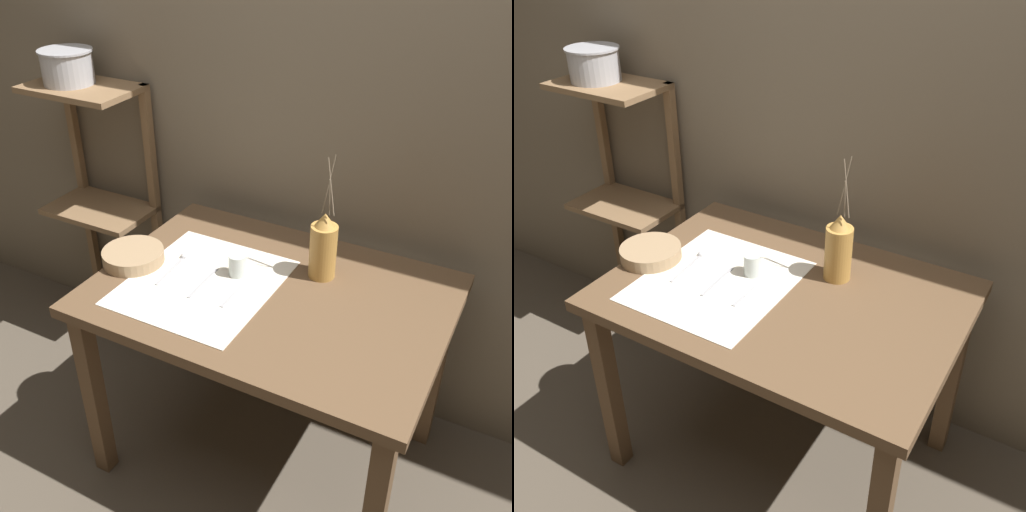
{
  "view_description": "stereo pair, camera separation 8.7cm",
  "coord_description": "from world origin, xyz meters",
  "views": [
    {
      "loc": [
        0.73,
        -1.46,
        1.94
      ],
      "look_at": [
        -0.05,
        0.0,
        0.91
      ],
      "focal_mm": 42.0,
      "sensor_mm": 36.0,
      "label": 1
    },
    {
      "loc": [
        0.8,
        -1.42,
        1.94
      ],
      "look_at": [
        -0.05,
        0.0,
        0.91
      ],
      "focal_mm": 42.0,
      "sensor_mm": 36.0,
      "label": 2
    }
  ],
  "objects": [
    {
      "name": "wooden_shelf_unit",
      "position": [
        -1.03,
        0.37,
        0.85
      ],
      "size": [
        0.46,
        0.3,
        1.25
      ],
      "color": "brown",
      "rests_on": "ground_plane"
    },
    {
      "name": "fork_inner",
      "position": [
        -0.09,
        -0.07,
        0.79
      ],
      "size": [
        0.01,
        0.19,
        0.0
      ],
      "color": "#A8A8AD",
      "rests_on": "wooden_table"
    },
    {
      "name": "ground_plane",
      "position": [
        0.0,
        0.0,
        0.0
      ],
      "size": [
        12.0,
        12.0,
        0.0
      ],
      "primitive_type": "plane",
      "color": "brown"
    },
    {
      "name": "wooden_bowl",
      "position": [
        -0.51,
        -0.07,
        0.81
      ],
      "size": [
        0.22,
        0.22,
        0.05
      ],
      "color": "#9E7F5B",
      "rests_on": "wooden_table"
    },
    {
      "name": "pitcher_with_flowers",
      "position": [
        0.11,
        0.16,
        0.9
      ],
      "size": [
        0.09,
        0.09,
        0.44
      ],
      "color": "#B7843D",
      "rests_on": "wooden_table"
    },
    {
      "name": "linen_cloth",
      "position": [
        -0.22,
        -0.07,
        0.79
      ],
      "size": [
        0.48,
        0.54,
        0.0
      ],
      "color": "silver",
      "rests_on": "wooden_table"
    },
    {
      "name": "fork_outer",
      "position": [
        -0.22,
        -0.07,
        0.79
      ],
      "size": [
        0.02,
        0.19,
        0.0
      ],
      "color": "#A8A8AD",
      "rests_on": "wooden_table"
    },
    {
      "name": "glass_tumbler_near",
      "position": [
        -0.14,
        0.03,
        0.83
      ],
      "size": [
        0.06,
        0.06,
        0.08
      ],
      "color": "silver",
      "rests_on": "wooden_table"
    },
    {
      "name": "wooden_table",
      "position": [
        0.0,
        0.0,
        0.68
      ],
      "size": [
        1.17,
        0.84,
        0.79
      ],
      "color": "brown",
      "rests_on": "ground_plane"
    },
    {
      "name": "stone_wall_back",
      "position": [
        0.0,
        0.53,
        1.2
      ],
      "size": [
        7.0,
        0.06,
        2.4
      ],
      "color": "#6B5E4C",
      "rests_on": "ground_plane"
    },
    {
      "name": "metal_pot_large",
      "position": [
        -1.09,
        0.33,
        1.32
      ],
      "size": [
        0.22,
        0.22,
        0.13
      ],
      "color": "#A8A8AD",
      "rests_on": "wooden_shelf_unit"
    },
    {
      "name": "spoon_outer",
      "position": [
        -0.37,
        -0.01,
        0.79
      ],
      "size": [
        0.03,
        0.2,
        0.02
      ],
      "color": "#A8A8AD",
      "rests_on": "wooden_table"
    }
  ]
}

